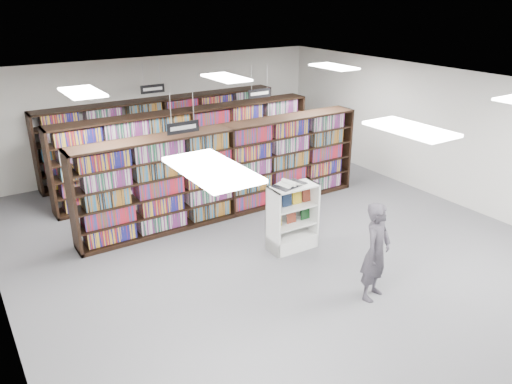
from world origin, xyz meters
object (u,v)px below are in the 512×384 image
endcap_display (291,227)px  shopper (376,252)px  open_book (289,184)px  bookshelf_row_near (228,171)px

endcap_display → shopper: 2.22m
open_book → shopper: 2.28m
endcap_display → bookshelf_row_near: bearing=98.0°
bookshelf_row_near → open_book: bookshelf_row_near is taller
bookshelf_row_near → endcap_display: 2.22m
open_book → shopper: size_ratio=0.41×
shopper → endcap_display: bearing=72.8°
bookshelf_row_near → shopper: (0.36, -4.30, -0.18)m
open_book → endcap_display: bearing=-39.2°
endcap_display → open_book: size_ratio=1.93×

